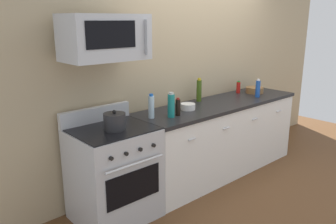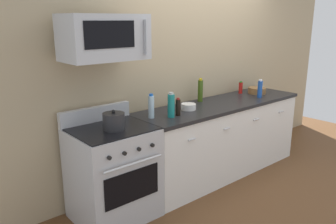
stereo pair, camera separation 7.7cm
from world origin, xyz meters
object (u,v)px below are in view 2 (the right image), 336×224
at_px(bottle_water_clear, 151,107).
at_px(microwave, 104,37).
at_px(range_oven, 113,172).
at_px(bottle_sparkling_teal, 171,105).
at_px(bottle_soy_sauce_dark, 178,107).
at_px(bottle_olive_oil, 200,90).
at_px(bowl_white_ceramic, 188,106).
at_px(bottle_hot_sauce_red, 241,88).
at_px(bottle_soda_blue, 260,89).
at_px(bowl_wooden_salad, 257,90).
at_px(stockpot, 114,121).

bearing_deg(bottle_water_clear, microwave, 177.90).
bearing_deg(range_oven, bottle_sparkling_teal, -7.00).
bearing_deg(bottle_soy_sauce_dark, range_oven, 173.98).
xyz_separation_m(microwave, bottle_soy_sauce_dark, (0.77, -0.13, -0.74)).
bearing_deg(bottle_olive_oil, bottle_sparkling_teal, -157.90).
distance_m(range_oven, bowl_white_ceramic, 1.13).
bearing_deg(bottle_olive_oil, range_oven, -171.27).
bearing_deg(bottle_hot_sauce_red, bottle_water_clear, -174.39).
bearing_deg(range_oven, bottle_soy_sauce_dark, -6.02).
bearing_deg(bottle_sparkling_teal, bowl_white_ceramic, 16.53).
relative_size(bottle_sparkling_teal, bottle_olive_oil, 0.91).
bearing_deg(bowl_white_ceramic, bottle_soda_blue, -7.88).
xyz_separation_m(range_oven, bottle_hot_sauce_red, (2.17, 0.19, 0.53)).
bearing_deg(bottle_olive_oil, bottle_soy_sauce_dark, -155.03).
distance_m(microwave, bottle_olive_oil, 1.58).
xyz_separation_m(bottle_sparkling_teal, bottle_soda_blue, (1.48, -0.05, -0.01)).
relative_size(bottle_olive_oil, bowl_wooden_salad, 1.21).
bearing_deg(stockpot, bottle_hot_sauce_red, 6.42).
bearing_deg(bottle_soy_sauce_dark, bottle_soda_blue, -2.22).
bearing_deg(range_oven, bottle_water_clear, 3.05).
xyz_separation_m(bottle_hot_sauce_red, stockpot, (-2.17, -0.24, 0.00)).
relative_size(microwave, bottle_soy_sauce_dark, 3.94).
height_order(microwave, bottle_soy_sauce_dark, microwave).
height_order(bowl_wooden_salad, bowl_white_ceramic, bowl_wooden_salad).
bearing_deg(bottle_hot_sauce_red, stockpot, -173.58).
bearing_deg(bottle_sparkling_teal, stockpot, 177.50).
bearing_deg(bowl_white_ceramic, bowl_wooden_salad, 0.91).
xyz_separation_m(bottle_olive_oil, bottle_hot_sauce_red, (0.76, -0.03, -0.06)).
bearing_deg(stockpot, bottle_water_clear, 9.11).
bearing_deg(bottle_soda_blue, bowl_white_ceramic, 172.12).
distance_m(bottle_olive_oil, bowl_wooden_salad, 0.95).
relative_size(bottle_soy_sauce_dark, bowl_wooden_salad, 0.79).
relative_size(bottle_soda_blue, bottle_water_clear, 0.94).
xyz_separation_m(range_oven, bottle_water_clear, (0.50, 0.03, 0.57)).
bearing_deg(microwave, bottle_sparkling_teal, -10.73).
xyz_separation_m(microwave, bottle_olive_oil, (1.41, 0.17, -0.69)).
distance_m(bottle_water_clear, bowl_wooden_salad, 1.84).
relative_size(microwave, bowl_white_ceramic, 4.49).
relative_size(bottle_soda_blue, bottle_soy_sauce_dark, 1.26).
relative_size(bottle_soda_blue, bottle_olive_oil, 0.83).
distance_m(bottle_sparkling_teal, bowl_white_ceramic, 0.38).
relative_size(bottle_soda_blue, bowl_wooden_salad, 1.00).
relative_size(microwave, bottle_hot_sauce_red, 4.49).
height_order(bottle_soy_sauce_dark, bottle_hot_sauce_red, bottle_soy_sauce_dark).
height_order(bottle_sparkling_teal, bowl_white_ceramic, bottle_sparkling_teal).
height_order(microwave, bottle_sparkling_teal, microwave).
distance_m(bottle_soy_sauce_dark, bottle_water_clear, 0.29).
distance_m(bottle_soda_blue, bowl_white_ceramic, 1.14).
bearing_deg(bottle_soda_blue, bottle_hot_sauce_red, 86.15).
xyz_separation_m(bottle_water_clear, stockpot, (-0.50, -0.08, -0.04)).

